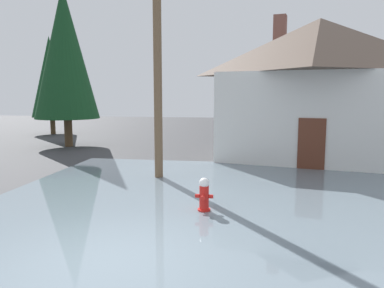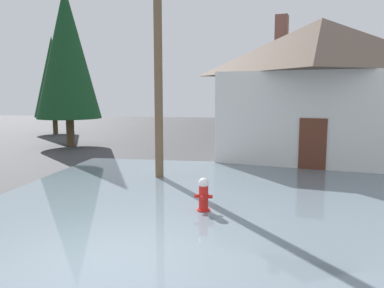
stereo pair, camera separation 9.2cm
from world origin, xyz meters
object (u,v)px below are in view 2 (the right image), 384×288
at_px(pine_tree_tall_left, 67,53).
at_px(pine_tree_mid_left, 53,77).
at_px(fire_hydrant, 204,196).
at_px(house, 319,86).
at_px(utility_pole, 158,24).

relative_size(pine_tree_tall_left, pine_tree_mid_left, 1.25).
bearing_deg(pine_tree_tall_left, pine_tree_mid_left, 125.97).
relative_size(fire_hydrant, house, 0.09).
relative_size(fire_hydrant, utility_pole, 0.09).
xyz_separation_m(fire_hydrant, pine_tree_tall_left, (-8.95, 10.49, 4.67)).
xyz_separation_m(fire_hydrant, house, (4.03, 9.11, 2.81)).
distance_m(fire_hydrant, pine_tree_mid_left, 21.26).
xyz_separation_m(pine_tree_tall_left, pine_tree_mid_left, (-4.21, 5.80, -1.02)).
distance_m(utility_pole, pine_tree_mid_left, 17.02).
bearing_deg(utility_pole, house, 42.99).
distance_m(fire_hydrant, utility_pole, 6.21).
distance_m(house, pine_tree_mid_left, 18.65).
bearing_deg(pine_tree_tall_left, fire_hydrant, -49.54).
height_order(utility_pole, pine_tree_tall_left, utility_pole).
height_order(fire_hydrant, pine_tree_mid_left, pine_tree_mid_left).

